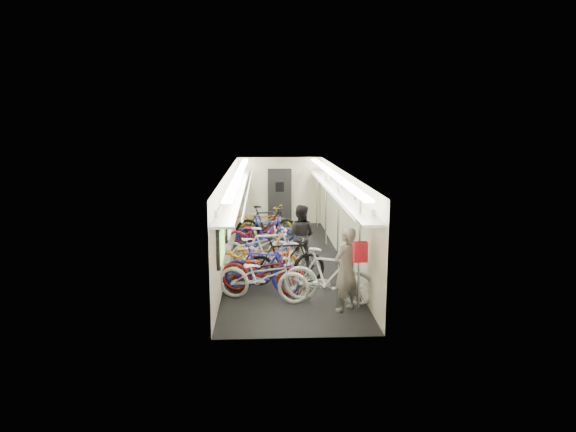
{
  "coord_description": "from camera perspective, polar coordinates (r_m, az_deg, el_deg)",
  "views": [
    {
      "loc": [
        -0.59,
        -13.27,
        3.69
      ],
      "look_at": [
        0.07,
        0.3,
        1.15
      ],
      "focal_mm": 32.0,
      "sensor_mm": 36.0,
      "label": 1
    }
  ],
  "objects": [
    {
      "name": "bicycle_6",
      "position": [
        13.28,
        -3.54,
        -3.4
      ],
      "size": [
        1.88,
        0.73,
        0.97
      ],
      "primitive_type": "imported",
      "rotation": [
        0.0,
        0.0,
        1.62
      ],
      "color": "silver",
      "rests_on": "ground"
    },
    {
      "name": "passenger_mid",
      "position": [
        13.05,
        1.38,
        -2.22
      ],
      "size": [
        0.94,
        0.84,
        1.6
      ],
      "primitive_type": "imported",
      "rotation": [
        0.0,
        0.0,
        2.79
      ],
      "color": "black",
      "rests_on": "ground"
    },
    {
      "name": "bicycle_2",
      "position": [
        11.08,
        -2.74,
        -6.14
      ],
      "size": [
        2.03,
        1.19,
        1.01
      ],
      "primitive_type": "imported",
      "rotation": [
        0.0,
        0.0,
        1.28
      ],
      "color": "maroon",
      "rests_on": "ground"
    },
    {
      "name": "bicycle_7",
      "position": [
        14.74,
        -2.44,
        -1.85
      ],
      "size": [
        1.73,
        0.49,
        1.04
      ],
      "primitive_type": "imported",
      "rotation": [
        0.0,
        0.0,
        1.57
      ],
      "color": "#192596",
      "rests_on": "ground"
    },
    {
      "name": "train_car_shell",
      "position": [
        14.14,
        -1.85,
        2.31
      ],
      "size": [
        10.0,
        10.0,
        10.0
      ],
      "color": "black",
      "rests_on": "ground"
    },
    {
      "name": "passenger_near",
      "position": [
        10.09,
        6.43,
        -5.93
      ],
      "size": [
        0.72,
        0.69,
        1.67
      ],
      "primitive_type": "imported",
      "rotation": [
        0.0,
        0.0,
        3.84
      ],
      "color": "gray",
      "rests_on": "ground"
    },
    {
      "name": "bicycle_5",
      "position": [
        12.59,
        -2.23,
        -3.75
      ],
      "size": [
        1.97,
        0.83,
        1.15
      ],
      "primitive_type": "imported",
      "rotation": [
        0.0,
        0.0,
        1.73
      ],
      "color": "silver",
      "rests_on": "ground"
    },
    {
      "name": "bicycle_9",
      "position": [
        15.67,
        -2.37,
        -0.9
      ],
      "size": [
        1.92,
        0.61,
        1.14
      ],
      "primitive_type": "imported",
      "rotation": [
        0.0,
        0.0,
        1.61
      ],
      "color": "black",
      "rests_on": "ground"
    },
    {
      "name": "backpack",
      "position": [
        9.66,
        8.03,
        -3.97
      ],
      "size": [
        0.27,
        0.16,
        0.38
      ],
      "primitive_type": "cube",
      "rotation": [
        0.0,
        0.0,
        0.09
      ],
      "color": "red",
      "rests_on": "passenger_near"
    },
    {
      "name": "bicycle_11",
      "position": [
        10.49,
        4.57,
        -6.71
      ],
      "size": [
        1.99,
        1.17,
        1.15
      ],
      "primitive_type": "imported",
      "rotation": [
        0.0,
        0.0,
        1.22
      ],
      "color": "silver",
      "rests_on": "ground"
    },
    {
      "name": "bicycle_0",
      "position": [
        10.67,
        -2.76,
        -6.72
      ],
      "size": [
        2.09,
        1.27,
        1.03
      ],
      "primitive_type": "imported",
      "rotation": [
        0.0,
        0.0,
        1.25
      ],
      "color": "silver",
      "rests_on": "ground"
    },
    {
      "name": "bicycle_8",
      "position": [
        14.73,
        -3.42,
        -1.99
      ],
      "size": [
        1.97,
        1.16,
        0.98
      ],
      "primitive_type": "imported",
      "rotation": [
        0.0,
        0.0,
        1.86
      ],
      "color": "maroon",
      "rests_on": "ground"
    },
    {
      "name": "bicycle_4",
      "position": [
        11.98,
        -3.65,
        -4.68
      ],
      "size": [
        2.11,
        0.88,
        1.08
      ],
      "primitive_type": "imported",
      "rotation": [
        0.0,
        0.0,
        1.49
      ],
      "color": "orange",
      "rests_on": "ground"
    },
    {
      "name": "bicycle_3",
      "position": [
        11.65,
        -0.41,
        -4.99
      ],
      "size": [
        1.93,
        0.76,
        1.13
      ],
      "primitive_type": "imported",
      "rotation": [
        0.0,
        0.0,
        1.7
      ],
      "color": "black",
      "rests_on": "ground"
    },
    {
      "name": "bicycle_1",
      "position": [
        11.11,
        -2.88,
        -5.89
      ],
      "size": [
        1.87,
        1.06,
        1.08
      ],
      "primitive_type": "imported",
      "rotation": [
        0.0,
        0.0,
        1.24
      ],
      "color": "#251CA8",
      "rests_on": "ground"
    },
    {
      "name": "bicycle_10",
      "position": [
        16.36,
        -2.89,
        -0.57
      ],
      "size": [
        2.12,
        1.42,
        1.06
      ],
      "primitive_type": "imported",
      "rotation": [
        0.0,
        0.0,
        1.17
      ],
      "color": "#CB9113",
      "rests_on": "ground"
    }
  ]
}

